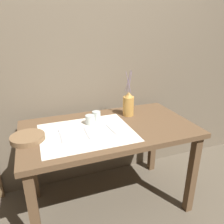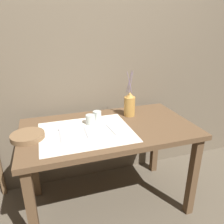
# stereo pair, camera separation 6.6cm
# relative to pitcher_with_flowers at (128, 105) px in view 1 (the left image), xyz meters

# --- Properties ---
(ground_plane) EXTENTS (12.00, 12.00, 0.00)m
(ground_plane) POSITION_rel_pitcher_with_flowers_xyz_m (-0.24, -0.17, -0.86)
(ground_plane) COLOR brown
(stone_wall_back) EXTENTS (7.00, 0.06, 2.40)m
(stone_wall_back) POSITION_rel_pitcher_with_flowers_xyz_m (-0.24, 0.32, 0.34)
(stone_wall_back) COLOR #6B5E4C
(stone_wall_back) RESTS_ON ground_plane
(wooden_table) EXTENTS (1.34, 0.75, 0.76)m
(wooden_table) POSITION_rel_pitcher_with_flowers_xyz_m (-0.24, -0.17, -0.20)
(wooden_table) COLOR brown
(wooden_table) RESTS_ON ground_plane
(linen_cloth) EXTENTS (0.68, 0.53, 0.00)m
(linen_cloth) POSITION_rel_pitcher_with_flowers_xyz_m (-0.43, -0.21, -0.10)
(linen_cloth) COLOR silver
(linen_cloth) RESTS_ON wooden_table
(pitcher_with_flowers) EXTENTS (0.10, 0.10, 0.41)m
(pitcher_with_flowers) POSITION_rel_pitcher_with_flowers_xyz_m (0.00, 0.00, 0.00)
(pitcher_with_flowers) COLOR #B7843D
(pitcher_with_flowers) RESTS_ON wooden_table
(wooden_bowl) EXTENTS (0.23, 0.23, 0.04)m
(wooden_bowl) POSITION_rel_pitcher_with_flowers_xyz_m (-0.84, -0.18, -0.08)
(wooden_bowl) COLOR brown
(wooden_bowl) RESTS_ON wooden_table
(glass_tumbler_near) EXTENTS (0.07, 0.07, 0.08)m
(glass_tumbler_near) POSITION_rel_pitcher_with_flowers_xyz_m (-0.37, -0.07, -0.06)
(glass_tumbler_near) COLOR #B7C1BC
(glass_tumbler_near) RESTS_ON wooden_table
(glass_tumbler_far) EXTENTS (0.07, 0.07, 0.07)m
(glass_tumbler_far) POSITION_rel_pitcher_with_flowers_xyz_m (-0.29, -0.00, -0.06)
(glass_tumbler_far) COLOR #B7C1BC
(glass_tumbler_far) RESTS_ON wooden_table
(spoon_outer) EXTENTS (0.02, 0.21, 0.02)m
(spoon_outer) POSITION_rel_pitcher_with_flowers_xyz_m (-0.62, -0.16, -0.09)
(spoon_outer) COLOR #A8A8AD
(spoon_outer) RESTS_ON wooden_table
(fork_inner) EXTENTS (0.02, 0.20, 0.00)m
(fork_inner) POSITION_rel_pitcher_with_flowers_xyz_m (-0.43, -0.22, -0.09)
(fork_inner) COLOR #A8A8AD
(fork_inner) RESTS_ON wooden_table
(fork_outer) EXTENTS (0.03, 0.20, 0.00)m
(fork_outer) POSITION_rel_pitcher_with_flowers_xyz_m (-0.24, -0.23, -0.09)
(fork_outer) COLOR #A8A8AD
(fork_outer) RESTS_ON wooden_table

